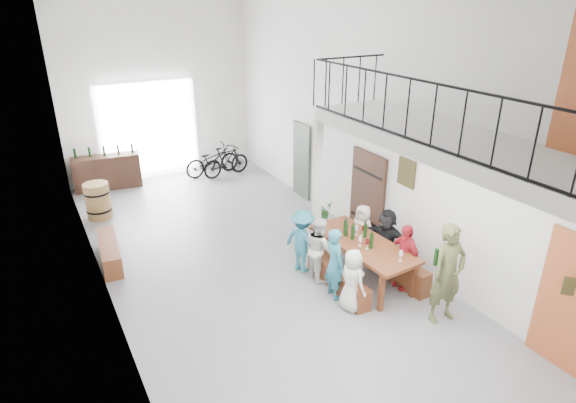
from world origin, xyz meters
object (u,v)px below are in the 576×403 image
bench_inner (338,278)px  host_standing (448,274)px  side_bench (110,252)px  oak_barrel (98,201)px  tasting_table (363,246)px  serving_counter (107,172)px  bicycle_near (212,160)px

bench_inner → host_standing: bearing=-55.0°
side_bench → oak_barrel: 2.34m
tasting_table → side_bench: (-4.09, 3.01, -0.48)m
serving_counter → host_standing: size_ratio=1.02×
tasting_table → serving_counter: size_ratio=1.29×
host_standing → bicycle_near: size_ratio=1.01×
tasting_table → bicycle_near: (-0.39, 6.87, -0.25)m
bicycle_near → tasting_table: bearing=176.2°
host_standing → bicycle_near: bearing=99.8°
side_bench → oak_barrel: oak_barrel is taller
bench_inner → serving_counter: 7.83m
host_standing → bicycle_near: (-0.83, 8.52, -0.42)m
side_bench → bicycle_near: size_ratio=0.92×
serving_counter → host_standing: bearing=-60.1°
oak_barrel → bicycle_near: size_ratio=0.51×
bench_inner → bicycle_near: 6.92m
oak_barrel → bicycle_near: bearing=23.5°
side_bench → tasting_table: bearing=-36.3°
bench_inner → bicycle_near: (0.19, 6.91, 0.25)m
tasting_table → bicycle_near: 6.88m
side_bench → serving_counter: bearing=80.0°
bench_inner → serving_counter: size_ratio=0.99×
tasting_table → oak_barrel: 6.62m
bench_inner → oak_barrel: size_ratio=1.99×
side_bench → oak_barrel: (0.18, 2.33, 0.22)m
oak_barrel → host_standing: 8.25m
tasting_table → host_standing: 1.72m
side_bench → bicycle_near: bicycle_near is taller
bench_inner → oak_barrel: (-3.33, 5.38, 0.24)m
bicycle_near → side_bench: bearing=129.1°
tasting_table → serving_counter: serving_counter is taller
tasting_table → side_bench: 5.10m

